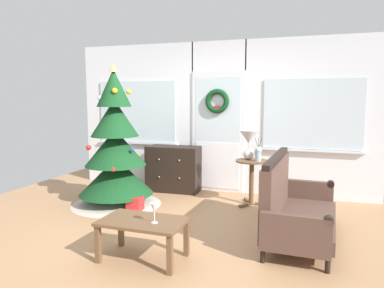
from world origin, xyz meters
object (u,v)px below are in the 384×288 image
at_px(table_lamp, 249,141).
at_px(wine_glass, 154,209).
at_px(flower_vase, 258,153).
at_px(coffee_table, 143,226).
at_px(dresser_cabinet, 174,169).
at_px(christmas_tree, 116,155).
at_px(settee_sofa, 292,206).
at_px(gift_box, 135,204).
at_px(side_table, 252,173).

distance_m(table_lamp, wine_glass, 2.40).
xyz_separation_m(flower_vase, coffee_table, (-0.79, -2.17, -0.45)).
bearing_deg(coffee_table, dresser_cabinet, 105.43).
relative_size(christmas_tree, settee_sofa, 1.27).
height_order(coffee_table, wine_glass, wine_glass).
bearing_deg(dresser_cabinet, coffee_table, -74.57).
relative_size(settee_sofa, wine_glass, 8.46).
xyz_separation_m(dresser_cabinet, flower_vase, (1.52, -0.46, 0.41)).
bearing_deg(coffee_table, settee_sofa, 37.77).
distance_m(christmas_tree, gift_box, 0.82).
relative_size(table_lamp, wine_glass, 2.26).
relative_size(side_table, wine_glass, 3.50).
relative_size(dresser_cabinet, wine_glass, 4.70).
bearing_deg(christmas_tree, gift_box, -27.35).
bearing_deg(settee_sofa, coffee_table, -142.23).
bearing_deg(christmas_tree, dresser_cabinet, 63.44).
relative_size(dresser_cabinet, table_lamp, 2.08).
relative_size(dresser_cabinet, gift_box, 4.47).
bearing_deg(wine_glass, gift_box, 124.17).
xyz_separation_m(settee_sofa, coffee_table, (-1.36, -1.05, -0.03)).
bearing_deg(settee_sofa, flower_vase, 116.92).
relative_size(side_table, flower_vase, 1.95).
bearing_deg(flower_vase, christmas_tree, -164.17).
distance_m(dresser_cabinet, settee_sofa, 2.61).
relative_size(christmas_tree, flower_vase, 6.00).
bearing_deg(wine_glass, side_table, 76.46).
bearing_deg(side_table, wine_glass, -103.54).
distance_m(settee_sofa, wine_glass, 1.65).
bearing_deg(christmas_tree, table_lamp, 19.85).
height_order(wine_glass, gift_box, wine_glass).
bearing_deg(flower_vase, wine_glass, -106.30).
height_order(side_table, wine_glass, side_table).
relative_size(christmas_tree, coffee_table, 2.49).
relative_size(table_lamp, coffee_table, 0.52).
distance_m(coffee_table, wine_glass, 0.25).
distance_m(christmas_tree, wine_glass, 2.16).
height_order(settee_sofa, table_lamp, table_lamp).
bearing_deg(christmas_tree, side_table, 18.22).
height_order(christmas_tree, flower_vase, christmas_tree).
bearing_deg(dresser_cabinet, gift_box, -94.07).
bearing_deg(table_lamp, gift_box, -148.18).
xyz_separation_m(christmas_tree, wine_glass, (1.39, -1.64, -0.21)).
xyz_separation_m(christmas_tree, gift_box, (0.43, -0.22, -0.66)).
xyz_separation_m(table_lamp, coffee_table, (-0.63, -2.27, -0.62)).
bearing_deg(table_lamp, dresser_cabinet, 165.28).
distance_m(settee_sofa, flower_vase, 1.32).
bearing_deg(gift_box, wine_glass, -55.83).
bearing_deg(wine_glass, christmas_tree, 130.31).
relative_size(side_table, table_lamp, 1.55).
bearing_deg(gift_box, flower_vase, 26.41).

